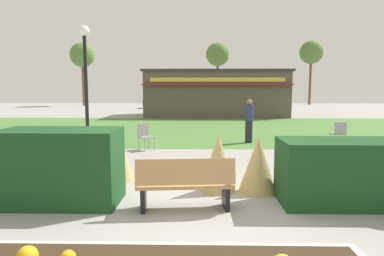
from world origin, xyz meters
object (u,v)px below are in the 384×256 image
(tree_center_bg, at_px, (82,55))
(cafe_chair_east, at_px, (339,132))
(person_strolling, at_px, (249,121))
(tree_left_bg, at_px, (311,53))
(lamppost_mid, at_px, (86,72))
(parked_car_center_slot, at_px, (215,102))
(food_kiosk, at_px, (216,93))
(cafe_chair_west, at_px, (145,135))
(parked_car_east_slot, at_px, (268,102))
(park_bench, at_px, (185,184))
(parked_car_west_slot, at_px, (164,102))
(tree_right_bg, at_px, (218,55))

(tree_center_bg, bearing_deg, cafe_chair_east, -55.82)
(person_strolling, xyz_separation_m, tree_left_bg, (11.61, 29.33, 5.41))
(lamppost_mid, relative_size, parked_car_center_slot, 0.99)
(food_kiosk, distance_m, person_strolling, 12.84)
(lamppost_mid, bearing_deg, tree_center_bg, 108.85)
(food_kiosk, height_order, cafe_chair_west, food_kiosk)
(cafe_chair_west, relative_size, parked_car_east_slot, 0.21)
(park_bench, distance_m, parked_car_west_slot, 29.43)
(parked_car_west_slot, xyz_separation_m, tree_right_bg, (5.74, 6.85, 5.34))
(parked_car_west_slot, bearing_deg, lamppost_mid, -90.76)
(person_strolling, bearing_deg, tree_center_bg, -26.88)
(cafe_chair_west, xyz_separation_m, person_strolling, (3.80, 1.60, 0.33))
(park_bench, height_order, food_kiosk, food_kiosk)
(cafe_chair_east, bearing_deg, parked_car_east_slot, 85.39)
(parked_car_center_slot, height_order, tree_left_bg, tree_left_bg)
(person_strolling, distance_m, parked_car_center_slot, 21.79)
(lamppost_mid, xyz_separation_m, food_kiosk, (5.10, 14.33, -0.94))
(tree_right_bg, bearing_deg, park_bench, -93.84)
(lamppost_mid, relative_size, tree_left_bg, 0.54)
(cafe_chair_east, bearing_deg, food_kiosk, 106.09)
(person_strolling, xyz_separation_m, tree_center_bg, (-15.46, 26.76, 4.91))
(food_kiosk, xyz_separation_m, cafe_chair_west, (-3.10, -14.39, -1.18))
(parked_car_east_slot, xyz_separation_m, tree_right_bg, (-4.75, 6.85, 5.34))
(lamppost_mid, bearing_deg, person_strolling, 14.86)
(tree_left_bg, distance_m, tree_right_bg, 11.38)
(person_strolling, xyz_separation_m, parked_car_west_slot, (-5.49, 21.79, -0.22))
(person_strolling, relative_size, parked_car_center_slot, 0.40)
(park_bench, height_order, parked_car_west_slot, parked_car_west_slot)
(parked_car_west_slot, bearing_deg, tree_left_bg, 23.81)
(cafe_chair_east, distance_m, parked_car_center_slot, 22.76)
(person_strolling, height_order, tree_right_bg, tree_right_bg)
(tree_center_bg, bearing_deg, tree_right_bg, 6.83)
(parked_car_center_slot, relative_size, parked_car_east_slot, 0.99)
(park_bench, xyz_separation_m, person_strolling, (2.17, 7.45, 0.38))
(lamppost_mid, distance_m, tree_left_bg, 35.63)
(food_kiosk, relative_size, parked_car_east_slot, 2.46)
(park_bench, relative_size, tree_right_bg, 0.23)
(parked_car_west_slot, relative_size, tree_left_bg, 0.56)
(food_kiosk, relative_size, tree_right_bg, 1.42)
(tree_center_bg, bearing_deg, food_kiosk, -43.43)
(park_bench, distance_m, cafe_chair_west, 6.07)
(parked_car_center_slot, height_order, parked_car_east_slot, same)
(person_strolling, height_order, tree_center_bg, tree_center_bg)
(person_strolling, relative_size, parked_car_west_slot, 0.39)
(park_bench, xyz_separation_m, cafe_chair_east, (5.36, 6.75, 0.05))
(parked_car_center_slot, bearing_deg, person_strolling, -89.14)
(park_bench, distance_m, tree_left_bg, 39.70)
(cafe_chair_east, bearing_deg, parked_car_center_slot, 98.88)
(cafe_chair_west, distance_m, person_strolling, 4.13)
(tree_center_bg, bearing_deg, parked_car_west_slot, -26.49)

